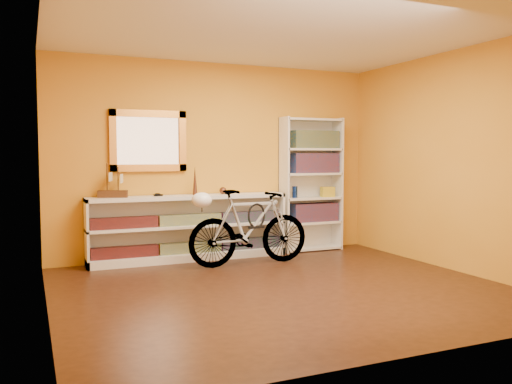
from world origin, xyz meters
name	(u,v)px	position (x,y,z in m)	size (l,w,h in m)	color
floor	(283,289)	(0.00, 0.00, -0.01)	(4.50, 4.00, 0.01)	black
ceiling	(284,30)	(0.00, 0.00, 2.60)	(4.50, 4.00, 0.01)	silver
back_wall	(218,160)	(0.00, 2.00, 1.30)	(4.50, 0.01, 2.60)	orange
left_wall	(43,163)	(-2.25, 0.00, 1.30)	(0.01, 4.00, 2.60)	orange
right_wall	(455,161)	(2.25, 0.00, 1.30)	(0.01, 4.00, 2.60)	orange
gilt_mirror	(148,141)	(-0.95, 1.97, 1.55)	(0.98, 0.06, 0.78)	#995A1B
wall_socket	(278,233)	(0.90, 1.99, 0.25)	(0.09, 0.01, 0.09)	silver
console_unit	(190,228)	(-0.46, 1.81, 0.42)	(2.60, 0.35, 0.85)	silver
cd_row_lower	(190,247)	(-0.46, 1.79, 0.17)	(2.50, 0.13, 0.14)	black
cd_row_upper	(190,219)	(-0.46, 1.79, 0.54)	(2.50, 0.13, 0.14)	navy
model_ship	(113,180)	(-1.43, 1.81, 1.06)	(0.35, 0.13, 0.42)	#3C2110
toy_car	(158,196)	(-0.87, 1.81, 0.85)	(0.00, 0.00, 0.00)	black
bronze_ornament	(195,180)	(-0.38, 1.81, 1.04)	(0.07, 0.07, 0.38)	#502C1B
decorative_orb	(223,191)	(0.00, 1.81, 0.90)	(0.09, 0.09, 0.09)	#502C1B
bookcase	(311,184)	(1.35, 1.84, 0.95)	(0.90, 0.30, 1.90)	silver
book_row_a	(314,212)	(1.40, 1.84, 0.55)	(0.70, 0.22, 0.26)	maroon
book_row_b	(314,163)	(1.40, 1.84, 1.25)	(0.70, 0.22, 0.28)	maroon
book_row_c	(315,140)	(1.40, 1.84, 1.59)	(0.70, 0.22, 0.25)	navy
travel_mug	(295,192)	(1.08, 1.82, 0.85)	(0.07, 0.07, 0.16)	navy
red_tin	(298,142)	(1.15, 1.87, 1.56)	(0.14, 0.14, 0.18)	maroon
yellow_bag	(328,192)	(1.60, 1.80, 0.84)	(0.19, 0.12, 0.14)	gold
bicycle	(249,227)	(0.14, 1.22, 0.47)	(1.61, 0.42, 0.95)	silver
helmet	(202,200)	(-0.48, 1.22, 0.83)	(0.25, 0.24, 0.19)	white
u_lock	(256,216)	(0.23, 1.22, 0.62)	(0.24, 0.24, 0.03)	black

